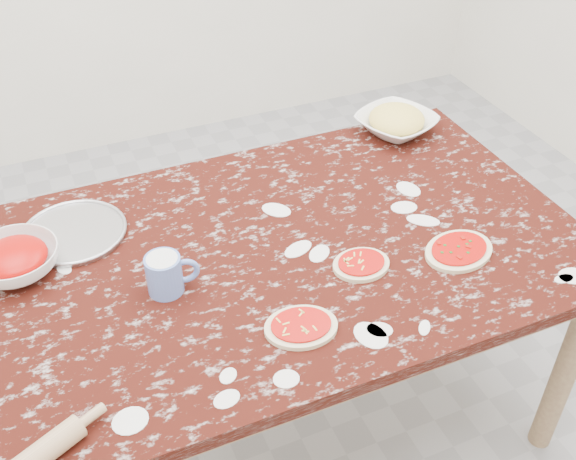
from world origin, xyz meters
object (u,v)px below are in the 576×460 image
Objects in this scene: pizza_tray at (74,233)px; flour_mug at (166,274)px; sauce_bowl at (15,261)px; cheese_bowl at (396,124)px; worktable at (288,267)px.

pizza_tray is 2.11× the size of flour_mug.
pizza_tray is at bearing 119.61° from flour_mug.
sauce_bowl reaches higher than cheese_bowl.
flour_mug reaches higher than worktable.
pizza_tray is at bearing -172.90° from cheese_bowl.
flour_mug is at bearing -153.73° from cheese_bowl.
sauce_bowl is at bearing -148.36° from pizza_tray.
worktable is 6.36× the size of cheese_bowl.
flour_mug reaches higher than cheese_bowl.
worktable is at bearing -144.52° from cheese_bowl.
pizza_tray is at bearing 31.64° from sauce_bowl.
sauce_bowl is at bearing 147.02° from flour_mug.
flour_mug reaches higher than pizza_tray.
flour_mug is at bearing -172.54° from worktable.
worktable is 7.10× the size of sauce_bowl.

